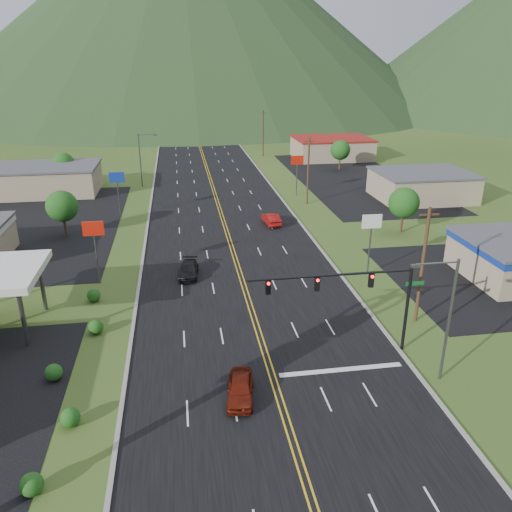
{
  "coord_description": "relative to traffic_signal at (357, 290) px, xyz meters",
  "views": [
    {
      "loc": [
        -5.69,
        -16.78,
        20.83
      ],
      "look_at": [
        0.67,
        23.61,
        4.5
      ],
      "focal_mm": 35.0,
      "sensor_mm": 36.0,
      "label": 1
    }
  ],
  "objects": [
    {
      "name": "tree_east_a",
      "position": [
        15.52,
        26.0,
        -1.44
      ],
      "size": [
        3.84,
        3.84,
        5.82
      ],
      "color": "#382314",
      "rests_on": "ground"
    },
    {
      "name": "building_west_far",
      "position": [
        -34.48,
        54.0,
        -3.07
      ],
      "size": [
        18.4,
        11.4,
        4.5
      ],
      "color": "tan",
      "rests_on": "ground"
    },
    {
      "name": "pole_sign_east_a",
      "position": [
        6.52,
        14.0,
        -0.28
      ],
      "size": [
        2.0,
        0.18,
        6.4
      ],
      "color": "#59595E",
      "rests_on": "ground"
    },
    {
      "name": "mountain_n",
      "position": [
        -6.48,
        206.0,
        37.17
      ],
      "size": [
        220.0,
        220.0,
        85.0
      ],
      "primitive_type": "cone",
      "color": "#1A3819",
      "rests_on": "ground"
    },
    {
      "name": "utility_pole_b",
      "position": [
        7.02,
        41.0,
        -0.2
      ],
      "size": [
        1.6,
        0.28,
        10.0
      ],
      "color": "#382314",
      "rests_on": "ground"
    },
    {
      "name": "car_dark_mid",
      "position": [
        -11.69,
        16.34,
        -4.67
      ],
      "size": [
        2.28,
        4.67,
        1.31
      ],
      "primitive_type": "imported",
      "rotation": [
        0.0,
        0.0,
        -0.1
      ],
      "color": "black",
      "rests_on": "ground"
    },
    {
      "name": "tree_east_b",
      "position": [
        19.52,
        64.0,
        -1.44
      ],
      "size": [
        3.84,
        3.84,
        5.82
      ],
      "color": "#382314",
      "rests_on": "ground"
    },
    {
      "name": "pole_sign_west_b",
      "position": [
        -20.48,
        38.0,
        -0.28
      ],
      "size": [
        2.0,
        0.18,
        6.4
      ],
      "color": "#59595E",
      "rests_on": "ground"
    },
    {
      "name": "tree_west_a",
      "position": [
        -26.48,
        31.0,
        -1.44
      ],
      "size": [
        3.84,
        3.84,
        5.82
      ],
      "color": "#382314",
      "rests_on": "ground"
    },
    {
      "name": "pole_sign_east_b",
      "position": [
        6.52,
        46.0,
        -0.28
      ],
      "size": [
        2.0,
        0.18,
        6.4
      ],
      "color": "#59595E",
      "rests_on": "ground"
    },
    {
      "name": "traffic_signal",
      "position": [
        0.0,
        0.0,
        0.0
      ],
      "size": [
        13.1,
        0.43,
        7.0
      ],
      "color": "black",
      "rests_on": "ground"
    },
    {
      "name": "building_east_mid",
      "position": [
        25.52,
        41.0,
        -3.17
      ],
      "size": [
        14.4,
        11.4,
        4.3
      ],
      "color": "tan",
      "rests_on": "ground"
    },
    {
      "name": "utility_pole_a",
      "position": [
        7.02,
        4.0,
        -0.2
      ],
      "size": [
        1.6,
        0.28,
        10.0
      ],
      "color": "#382314",
      "rests_on": "ground"
    },
    {
      "name": "curb_east",
      "position": [
        3.67,
        -14.0,
        -5.33
      ],
      "size": [
        0.3,
        460.0,
        0.14
      ],
      "primitive_type": "cube",
      "color": "gray",
      "rests_on": "ground"
    },
    {
      "name": "tree_west_b",
      "position": [
        -31.48,
        58.0,
        -1.44
      ],
      "size": [
        3.84,
        3.84,
        5.82
      ],
      "color": "#382314",
      "rests_on": "ground"
    },
    {
      "name": "building_east_far",
      "position": [
        21.52,
        76.0,
        -3.07
      ],
      "size": [
        16.4,
        12.4,
        4.5
      ],
      "color": "tan",
      "rests_on": "ground"
    },
    {
      "name": "streetlight_east",
      "position": [
        4.7,
        -4.0,
        -0.15
      ],
      "size": [
        3.28,
        0.25,
        9.0
      ],
      "color": "#59595E",
      "rests_on": "ground"
    },
    {
      "name": "streetlight_west",
      "position": [
        -18.16,
        56.0,
        -0.15
      ],
      "size": [
        3.28,
        0.25,
        9.0
      ],
      "color": "#59595E",
      "rests_on": "ground"
    },
    {
      "name": "car_red_near",
      "position": [
        -8.99,
        -4.0,
        -4.61
      ],
      "size": [
        2.33,
        4.44,
        1.44
      ],
      "primitive_type": "imported",
      "rotation": [
        0.0,
        0.0,
        -0.15
      ],
      "color": "#62170A",
      "rests_on": "ground"
    },
    {
      "name": "pole_sign_west_a",
      "position": [
        -20.48,
        16.0,
        -0.28
      ],
      "size": [
        2.0,
        0.18,
        6.4
      ],
      "color": "#59595E",
      "rests_on": "ground"
    },
    {
      "name": "utility_pole_c",
      "position": [
        7.02,
        81.0,
        -0.2
      ],
      "size": [
        1.6,
        0.28,
        10.0
      ],
      "color": "#382314",
      "rests_on": "ground"
    },
    {
      "name": "utility_pole_d",
      "position": [
        7.02,
        121.0,
        -0.2
      ],
      "size": [
        1.6,
        0.28,
        10.0
      ],
      "color": "#382314",
      "rests_on": "ground"
    },
    {
      "name": "car_red_far",
      "position": [
        -0.28,
        31.74,
        -4.57
      ],
      "size": [
        2.06,
        4.73,
        1.51
      ],
      "primitive_type": "imported",
      "rotation": [
        0.0,
        0.0,
        3.24
      ],
      "color": "maroon",
      "rests_on": "ground"
    }
  ]
}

